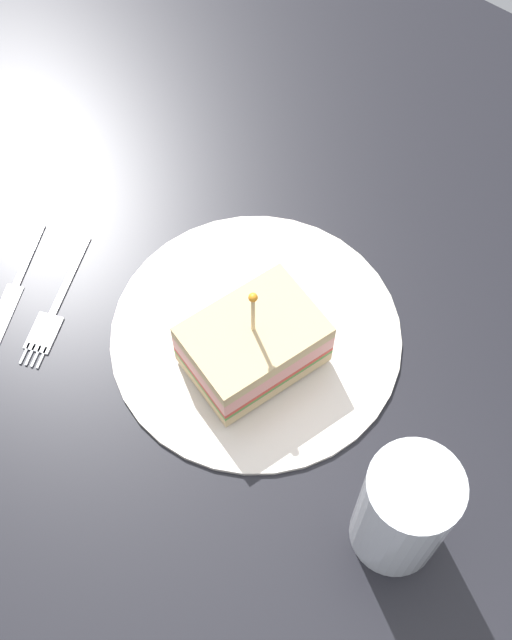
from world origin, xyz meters
TOP-DOWN VIEW (x-y plane):
  - ground_plane at (0.00, 0.00)cm, footprint 94.22×94.22cm
  - plate at (0.00, 0.00)cm, footprint 24.17×24.17cm
  - sandwich_half_center at (-1.38, 2.09)cm, footprint 9.98×11.98cm
  - drink_glass at (-18.11, 6.67)cm, footprint 6.43×6.43cm
  - fork at (14.78, 9.06)cm, footprint 6.09×12.67cm
  - knife at (18.82, 9.95)cm, footprint 6.68×12.69cm

SIDE VIEW (x-z plane):
  - ground_plane at x=0.00cm, z-range -2.00..0.00cm
  - knife at x=18.82cm, z-range 0.00..0.35cm
  - fork at x=14.78cm, z-range 0.00..0.35cm
  - plate at x=0.00cm, z-range 0.00..0.81cm
  - sandwich_half_center at x=-1.38cm, z-range -1.67..8.43cm
  - drink_glass at x=-18.11cm, z-range -0.45..10.66cm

